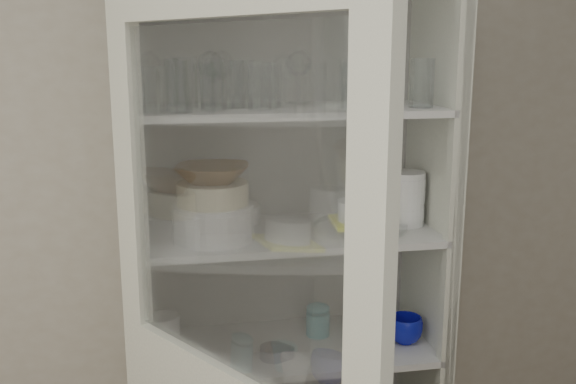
{
  "coord_description": "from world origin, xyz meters",
  "views": [
    {
      "loc": [
        -0.17,
        -0.71,
        1.83
      ],
      "look_at": [
        0.2,
        1.27,
        1.39
      ],
      "focal_mm": 40.0,
      "sensor_mm": 36.0,
      "label": 1
    }
  ],
  "objects_px": {
    "goblet_2": "(299,75)",
    "grey_bowl_stack": "(405,198)",
    "glass_platter": "(360,226)",
    "measuring_cups": "(274,352)",
    "plate_stack_back": "(230,213)",
    "yellow_trivet": "(360,222)",
    "goblet_0": "(217,81)",
    "mug_white": "(368,337)",
    "teal_jar": "(318,321)",
    "mug_teal": "(364,321)",
    "mug_blue": "(405,329)",
    "goblet_1": "(211,76)",
    "pantry_cabinet": "(285,314)",
    "white_ramekin": "(361,210)",
    "white_canister": "(165,333)",
    "cream_bowl": "(213,193)",
    "terracotta_bowl": "(212,173)",
    "goblet_3": "(363,76)",
    "plate_stack_front": "(214,222)"
  },
  "relations": [
    {
      "from": "pantry_cabinet",
      "to": "mug_white",
      "type": "xyz_separation_m",
      "value": [
        0.25,
        -0.16,
        -0.03
      ]
    },
    {
      "from": "goblet_1",
      "to": "grey_bowl_stack",
      "type": "distance_m",
      "value": 0.75
    },
    {
      "from": "goblet_0",
      "to": "goblet_2",
      "type": "height_order",
      "value": "goblet_2"
    },
    {
      "from": "goblet_2",
      "to": "cream_bowl",
      "type": "distance_m",
      "value": 0.49
    },
    {
      "from": "pantry_cabinet",
      "to": "cream_bowl",
      "type": "xyz_separation_m",
      "value": [
        -0.25,
        -0.13,
        0.47
      ]
    },
    {
      "from": "mug_teal",
      "to": "goblet_3",
      "type": "bearing_deg",
      "value": 95.46
    },
    {
      "from": "plate_stack_front",
      "to": "yellow_trivet",
      "type": "distance_m",
      "value": 0.48
    },
    {
      "from": "mug_white",
      "to": "goblet_1",
      "type": "bearing_deg",
      "value": 177.6
    },
    {
      "from": "mug_teal",
      "to": "glass_platter",
      "type": "bearing_deg",
      "value": -132.3
    },
    {
      "from": "goblet_0",
      "to": "glass_platter",
      "type": "relative_size",
      "value": 0.49
    },
    {
      "from": "plate_stack_back",
      "to": "yellow_trivet",
      "type": "height_order",
      "value": "plate_stack_back"
    },
    {
      "from": "teal_jar",
      "to": "grey_bowl_stack",
      "type": "bearing_deg",
      "value": -10.78
    },
    {
      "from": "plate_stack_back",
      "to": "grey_bowl_stack",
      "type": "relative_size",
      "value": 1.17
    },
    {
      "from": "goblet_2",
      "to": "measuring_cups",
      "type": "relative_size",
      "value": 2.06
    },
    {
      "from": "glass_platter",
      "to": "mug_white",
      "type": "xyz_separation_m",
      "value": [
        0.02,
        -0.07,
        -0.36
      ]
    },
    {
      "from": "mug_white",
      "to": "yellow_trivet",
      "type": "bearing_deg",
      "value": 123.46
    },
    {
      "from": "glass_platter",
      "to": "measuring_cups",
      "type": "distance_m",
      "value": 0.5
    },
    {
      "from": "plate_stack_back",
      "to": "mug_blue",
      "type": "xyz_separation_m",
      "value": [
        0.57,
        -0.21,
        -0.38
      ]
    },
    {
      "from": "goblet_2",
      "to": "grey_bowl_stack",
      "type": "distance_m",
      "value": 0.54
    },
    {
      "from": "cream_bowl",
      "to": "goblet_0",
      "type": "bearing_deg",
      "value": 79.89
    },
    {
      "from": "teal_jar",
      "to": "measuring_cups",
      "type": "height_order",
      "value": "teal_jar"
    },
    {
      "from": "white_ramekin",
      "to": "grey_bowl_stack",
      "type": "distance_m",
      "value": 0.17
    },
    {
      "from": "grey_bowl_stack",
      "to": "teal_jar",
      "type": "relative_size",
      "value": 1.81
    },
    {
      "from": "goblet_1",
      "to": "mug_blue",
      "type": "bearing_deg",
      "value": -14.84
    },
    {
      "from": "goblet_2",
      "to": "glass_platter",
      "type": "relative_size",
      "value": 0.62
    },
    {
      "from": "plate_stack_back",
      "to": "glass_platter",
      "type": "xyz_separation_m",
      "value": [
        0.41,
        -0.18,
        -0.02
      ]
    },
    {
      "from": "goblet_2",
      "to": "cream_bowl",
      "type": "xyz_separation_m",
      "value": [
        -0.3,
        -0.17,
        -0.35
      ]
    },
    {
      "from": "glass_platter",
      "to": "yellow_trivet",
      "type": "xyz_separation_m",
      "value": [
        0.0,
        0.0,
        0.02
      ]
    },
    {
      "from": "white_ramekin",
      "to": "mug_white",
      "type": "bearing_deg",
      "value": -76.64
    },
    {
      "from": "goblet_1",
      "to": "yellow_trivet",
      "type": "xyz_separation_m",
      "value": [
        0.47,
        -0.13,
        -0.47
      ]
    },
    {
      "from": "goblet_1",
      "to": "white_ramekin",
      "type": "height_order",
      "value": "goblet_1"
    },
    {
      "from": "goblet_2",
      "to": "teal_jar",
      "type": "height_order",
      "value": "goblet_2"
    },
    {
      "from": "goblet_0",
      "to": "yellow_trivet",
      "type": "distance_m",
      "value": 0.65
    },
    {
      "from": "teal_jar",
      "to": "white_canister",
      "type": "height_order",
      "value": "white_canister"
    },
    {
      "from": "yellow_trivet",
      "to": "cream_bowl",
      "type": "bearing_deg",
      "value": -176.71
    },
    {
      "from": "grey_bowl_stack",
      "to": "measuring_cups",
      "type": "height_order",
      "value": "grey_bowl_stack"
    },
    {
      "from": "mug_white",
      "to": "white_canister",
      "type": "relative_size",
      "value": 0.86
    },
    {
      "from": "plate_stack_back",
      "to": "glass_platter",
      "type": "relative_size",
      "value": 0.7
    },
    {
      "from": "goblet_2",
      "to": "plate_stack_front",
      "type": "xyz_separation_m",
      "value": [
        -0.3,
        -0.17,
        -0.44
      ]
    },
    {
      "from": "pantry_cabinet",
      "to": "grey_bowl_stack",
      "type": "distance_m",
      "value": 0.58
    },
    {
      "from": "goblet_3",
      "to": "yellow_trivet",
      "type": "relative_size",
      "value": 0.97
    },
    {
      "from": "terracotta_bowl",
      "to": "mug_teal",
      "type": "distance_m",
      "value": 0.77
    },
    {
      "from": "mug_teal",
      "to": "measuring_cups",
      "type": "height_order",
      "value": "mug_teal"
    },
    {
      "from": "white_ramekin",
      "to": "grey_bowl_stack",
      "type": "height_order",
      "value": "grey_bowl_stack"
    },
    {
      "from": "pantry_cabinet",
      "to": "goblet_2",
      "type": "xyz_separation_m",
      "value": [
        0.06,
        0.05,
        0.82
      ]
    },
    {
      "from": "goblet_2",
      "to": "mug_white",
      "type": "xyz_separation_m",
      "value": [
        0.19,
        -0.21,
        -0.85
      ]
    },
    {
      "from": "goblet_2",
      "to": "terracotta_bowl",
      "type": "bearing_deg",
      "value": -150.2
    },
    {
      "from": "goblet_2",
      "to": "grey_bowl_stack",
      "type": "relative_size",
      "value": 1.05
    },
    {
      "from": "plate_stack_front",
      "to": "white_canister",
      "type": "xyz_separation_m",
      "value": [
        -0.16,
        0.09,
        -0.4
      ]
    },
    {
      "from": "goblet_0",
      "to": "goblet_2",
      "type": "distance_m",
      "value": 0.27
    }
  ]
}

